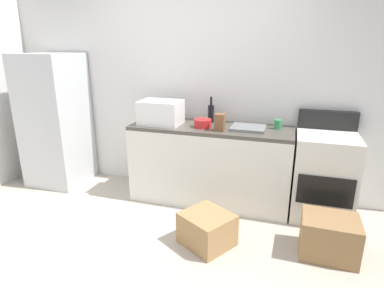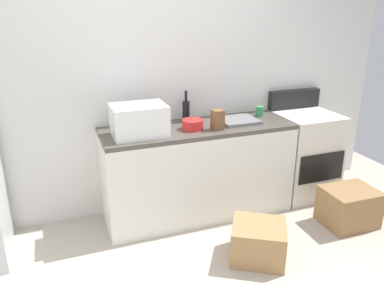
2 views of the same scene
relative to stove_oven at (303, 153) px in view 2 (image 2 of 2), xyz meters
name	(u,v)px [view 2 (image 2 of 2)]	position (x,y,z in m)	size (l,w,h in m)	color
wall_back	(155,79)	(-1.52, 0.34, 0.83)	(5.00, 0.10, 2.60)	silver
kitchen_counter	(198,171)	(-1.22, -0.01, -0.02)	(1.80, 0.60, 0.90)	silver
stove_oven	(303,153)	(0.00, 0.00, 0.00)	(0.60, 0.61, 1.10)	silver
microwave	(139,120)	(-1.79, -0.08, 0.57)	(0.46, 0.34, 0.27)	white
sink_basin	(238,120)	(-0.81, -0.01, 0.45)	(0.36, 0.32, 0.03)	slate
wine_bottle	(186,110)	(-1.27, 0.19, 0.54)	(0.07, 0.07, 0.30)	black
coffee_mug	(260,111)	(-0.51, 0.11, 0.48)	(0.08, 0.08, 0.10)	#338C4C
knife_block	(218,120)	(-1.09, -0.15, 0.52)	(0.10, 0.10, 0.18)	brown
mixing_bowl	(193,124)	(-1.30, -0.07, 0.48)	(0.19, 0.19, 0.09)	red
cardboard_box_large	(349,207)	(0.03, -0.71, -0.29)	(0.47, 0.39, 0.36)	olive
cardboard_box_medium	(258,242)	(-1.03, -0.87, -0.31)	(0.43, 0.39, 0.30)	#A37A4C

